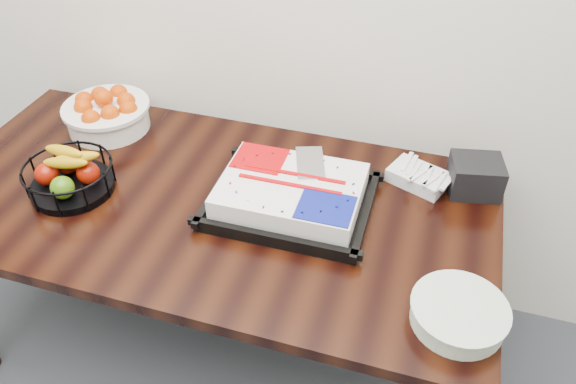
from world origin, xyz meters
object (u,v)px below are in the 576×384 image
(plate_stack, at_px, (458,314))
(napkin_box, at_px, (475,176))
(table, at_px, (210,218))
(fruit_basket, at_px, (69,175))
(tangerine_bowl, at_px, (106,108))
(cake_tray, at_px, (291,194))

(plate_stack, relative_size, napkin_box, 1.55)
(table, xyz_separation_m, fruit_basket, (-0.43, -0.09, 0.15))
(table, xyz_separation_m, plate_stack, (0.79, -0.26, 0.12))
(tangerine_bowl, height_order, plate_stack, tangerine_bowl)
(table, relative_size, plate_stack, 7.39)
(table, relative_size, cake_tray, 3.65)
(fruit_basket, height_order, plate_stack, fruit_basket)
(table, xyz_separation_m, tangerine_bowl, (-0.51, 0.27, 0.17))
(table, height_order, napkin_box, napkin_box)
(tangerine_bowl, relative_size, plate_stack, 1.29)
(fruit_basket, bearing_deg, napkin_box, 17.07)
(napkin_box, bearing_deg, table, -160.32)
(cake_tray, xyz_separation_m, napkin_box, (0.54, 0.25, 0.01))
(cake_tray, xyz_separation_m, tangerine_bowl, (-0.77, 0.23, 0.04))
(table, relative_size, tangerine_bowl, 5.75)
(tangerine_bowl, relative_size, fruit_basket, 1.12)
(cake_tray, relative_size, napkin_box, 3.14)
(table, xyz_separation_m, napkin_box, (0.80, 0.29, 0.14))
(tangerine_bowl, bearing_deg, fruit_basket, -77.62)
(table, bearing_deg, tangerine_bowl, 152.24)
(plate_stack, bearing_deg, napkin_box, 88.97)
(tangerine_bowl, distance_m, plate_stack, 1.40)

